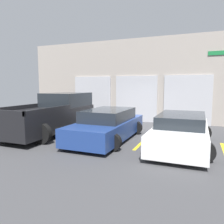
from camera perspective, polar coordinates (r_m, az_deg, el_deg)
The scene contains 8 objects.
ground_plane at distance 11.07m, azimuth 3.01°, elevation -4.77°, with size 28.00×28.00×0.00m, color #3D3D3F.
shophouse_building at distance 14.00m, azimuth 7.47°, elevation 7.99°, with size 15.52×0.68×5.12m.
pickup_truck at distance 10.75m, azimuth -15.05°, elevation -0.63°, with size 2.54×5.16×1.87m.
sedan_white at distance 8.42m, azimuth 17.56°, elevation -4.79°, with size 2.21×4.61×1.20m.
sedan_side at distance 9.11m, azimuth -1.11°, elevation -3.48°, with size 2.21×4.60×1.26m.
parking_stripe_far_left at distance 11.61m, azimuth -21.56°, elevation -4.68°, with size 0.12×2.20×0.01m, color gold.
parking_stripe_left at distance 9.86m, azimuth -9.06°, elevation -6.28°, with size 0.12×2.20×0.01m, color gold.
parking_stripe_centre at distance 8.75m, azimuth 7.74°, elevation -7.94°, with size 0.12×2.20×0.01m, color gold.
Camera 1 is at (3.52, -10.26, 2.23)m, focal length 35.00 mm.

